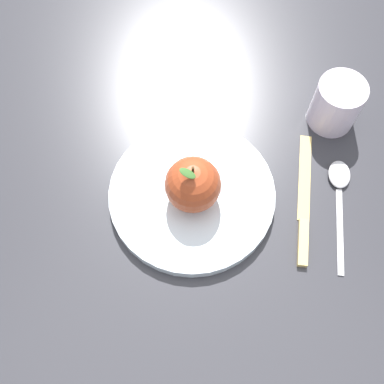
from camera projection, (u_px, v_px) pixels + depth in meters
The scene contains 6 objects.
ground_plane at pixel (206, 203), 0.71m from camera, with size 2.40×2.40×0.00m, color #2D2D33.
dinner_plate at pixel (192, 194), 0.71m from camera, with size 0.25×0.25×0.02m.
apple at pixel (193, 185), 0.66m from camera, with size 0.08×0.08×0.10m.
cup at pixel (337, 103), 0.74m from camera, with size 0.08×0.08×0.08m.
knife at pixel (304, 209), 0.71m from camera, with size 0.18×0.15×0.01m.
spoon at pixel (339, 187), 0.72m from camera, with size 0.16×0.13×0.01m.
Camera 1 is at (0.21, 0.18, 0.66)m, focal length 43.81 mm.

